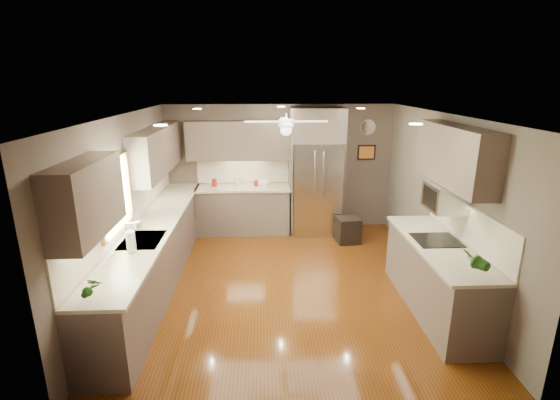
{
  "coord_description": "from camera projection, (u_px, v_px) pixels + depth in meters",
  "views": [
    {
      "loc": [
        -0.35,
        -5.51,
        2.95
      ],
      "look_at": [
        -0.07,
        0.6,
        1.13
      ],
      "focal_mm": 26.0,
      "sensor_mm": 36.0,
      "label": 1
    }
  ],
  "objects": [
    {
      "name": "bowl",
      "position": [
        264.0,
        185.0,
        7.93
      ],
      "size": [
        0.26,
        0.26,
        0.06
      ],
      "primitive_type": "imported",
      "rotation": [
        0.0,
        0.0,
        -0.14
      ],
      "color": "beige",
      "rests_on": "back_run"
    },
    {
      "name": "left_run",
      "position": [
        156.0,
        252.0,
        6.05
      ],
      "size": [
        0.65,
        4.7,
        1.45
      ],
      "color": "brown",
      "rests_on": "ground"
    },
    {
      "name": "wall_left",
      "position": [
        127.0,
        206.0,
        5.68
      ],
      "size": [
        0.0,
        5.0,
        5.0
      ],
      "primitive_type": "plane",
      "rotation": [
        1.57,
        0.0,
        1.57
      ],
      "color": "brown",
      "rests_on": "ground"
    },
    {
      "name": "paper_towel",
      "position": [
        131.0,
        242.0,
        4.87
      ],
      "size": [
        0.11,
        0.11,
        0.27
      ],
      "color": "white",
      "rests_on": "left_run"
    },
    {
      "name": "uppers",
      "position": [
        237.0,
        153.0,
        6.25
      ],
      "size": [
        4.5,
        4.7,
        0.95
      ],
      "color": "brown",
      "rests_on": "wall_left"
    },
    {
      "name": "stool",
      "position": [
        348.0,
        230.0,
        7.63
      ],
      "size": [
        0.46,
        0.46,
        0.48
      ],
      "color": "black",
      "rests_on": "ground"
    },
    {
      "name": "potted_plant_right",
      "position": [
        475.0,
        260.0,
        4.29
      ],
      "size": [
        0.23,
        0.21,
        0.34
      ],
      "primitive_type": "imported",
      "rotation": [
        0.0,
        0.0,
        0.4
      ],
      "color": "#1F5017",
      "rests_on": "right_run"
    },
    {
      "name": "wall_clock",
      "position": [
        368.0,
        127.0,
        8.0
      ],
      "size": [
        0.3,
        0.03,
        0.3
      ],
      "color": "white",
      "rests_on": "wall_back"
    },
    {
      "name": "potted_plant_left",
      "position": [
        91.0,
        287.0,
        3.77
      ],
      "size": [
        0.16,
        0.11,
        0.3
      ],
      "primitive_type": "imported",
      "rotation": [
        0.0,
        0.0,
        -0.01
      ],
      "color": "#1F5017",
      "rests_on": "left_run"
    },
    {
      "name": "canister_a",
      "position": [
        214.0,
        182.0,
        7.93
      ],
      "size": [
        0.09,
        0.09,
        0.14
      ],
      "primitive_type": "cylinder",
      "rotation": [
        0.0,
        0.0,
        0.04
      ],
      "color": "maroon",
      "rests_on": "back_run"
    },
    {
      "name": "ceiling_fan",
      "position": [
        286.0,
        125.0,
        5.75
      ],
      "size": [
        1.18,
        1.18,
        0.32
      ],
      "color": "white",
      "rests_on": "ceiling"
    },
    {
      "name": "back_run",
      "position": [
        244.0,
        209.0,
        8.07
      ],
      "size": [
        1.85,
        0.65,
        1.45
      ],
      "color": "brown",
      "rests_on": "ground"
    },
    {
      "name": "canister_c",
      "position": [
        237.0,
        181.0,
        7.96
      ],
      "size": [
        0.16,
        0.16,
        0.2
      ],
      "primitive_type": "cylinder",
      "rotation": [
        0.0,
        0.0,
        -0.42
      ],
      "color": "beige",
      "rests_on": "back_run"
    },
    {
      "name": "framed_print",
      "position": [
        366.0,
        152.0,
        8.14
      ],
      "size": [
        0.36,
        0.03,
        0.3
      ],
      "color": "black",
      "rests_on": "wall_back"
    },
    {
      "name": "right_run",
      "position": [
        437.0,
        276.0,
        5.31
      ],
      "size": [
        0.7,
        2.2,
        1.45
      ],
      "color": "brown",
      "rests_on": "ground"
    },
    {
      "name": "soap_bottle",
      "position": [
        137.0,
        224.0,
        5.59
      ],
      "size": [
        0.11,
        0.11,
        0.19
      ],
      "primitive_type": "imported",
      "rotation": [
        0.0,
        0.0,
        -0.36
      ],
      "color": "white",
      "rests_on": "left_run"
    },
    {
      "name": "wall_back",
      "position": [
        280.0,
        168.0,
        8.17
      ],
      "size": [
        4.5,
        0.0,
        4.5
      ],
      "primitive_type": "plane",
      "rotation": [
        1.57,
        0.0,
        0.0
      ],
      "color": "brown",
      "rests_on": "ground"
    },
    {
      "name": "wall_front",
      "position": [
        305.0,
        292.0,
        3.38
      ],
      "size": [
        4.5,
        0.0,
        4.5
      ],
      "primitive_type": "plane",
      "rotation": [
        -1.57,
        0.0,
        0.0
      ],
      "color": "brown",
      "rests_on": "ground"
    },
    {
      "name": "sink",
      "position": [
        142.0,
        242.0,
        5.31
      ],
      "size": [
        0.5,
        0.7,
        0.32
      ],
      "color": "silver",
      "rests_on": "left_run"
    },
    {
      "name": "floor",
      "position": [
        287.0,
        283.0,
        6.13
      ],
      "size": [
        5.0,
        5.0,
        0.0
      ],
      "primitive_type": "plane",
      "color": "#442209",
      "rests_on": "ground"
    },
    {
      "name": "refrigerator",
      "position": [
        316.0,
        174.0,
        7.89
      ],
      "size": [
        1.06,
        0.75,
        2.45
      ],
      "color": "silver",
      "rests_on": "ground"
    },
    {
      "name": "recessed_lights",
      "position": [
        283.0,
        113.0,
        5.8
      ],
      "size": [
        2.84,
        3.14,
        0.01
      ],
      "color": "white",
      "rests_on": "ceiling"
    },
    {
      "name": "canister_d",
      "position": [
        256.0,
        183.0,
        7.96
      ],
      "size": [
        0.08,
        0.08,
        0.11
      ],
      "primitive_type": "cylinder",
      "rotation": [
        0.0,
        0.0,
        0.19
      ],
      "color": "maroon",
      "rests_on": "back_run"
    },
    {
      "name": "ceiling",
      "position": [
        288.0,
        115.0,
        5.42
      ],
      "size": [
        5.0,
        5.0,
        0.0
      ],
      "primitive_type": "plane",
      "rotation": [
        3.14,
        0.0,
        0.0
      ],
      "color": "white",
      "rests_on": "ground"
    },
    {
      "name": "microwave",
      "position": [
        445.0,
        197.0,
        5.27
      ],
      "size": [
        0.43,
        0.55,
        0.34
      ],
      "color": "silver",
      "rests_on": "wall_right"
    },
    {
      "name": "window",
      "position": [
        114.0,
        195.0,
        5.12
      ],
      "size": [
        0.05,
        1.12,
        0.92
      ],
      "color": "#BFF2B2",
      "rests_on": "wall_left"
    },
    {
      "name": "wall_right",
      "position": [
        442.0,
        202.0,
        5.87
      ],
      "size": [
        0.0,
        5.0,
        5.0
      ],
      "primitive_type": "plane",
      "rotation": [
        1.57,
        0.0,
        -1.57
      ],
      "color": "brown",
      "rests_on": "ground"
    }
  ]
}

